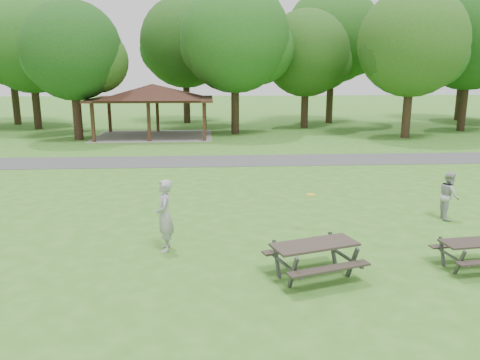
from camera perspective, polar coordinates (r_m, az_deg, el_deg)
name	(u,v)px	position (r m, az deg, el deg)	size (l,w,h in m)	color
ground	(209,272)	(11.42, -3.78, -11.07)	(160.00, 160.00, 0.00)	#387521
asphalt_path	(209,161)	(24.86, -3.80, 2.33)	(120.00, 3.20, 0.02)	#444446
pavilion	(153,94)	(34.69, -10.62, 10.30)	(8.60, 7.01, 3.76)	#332012
tree_row_c	(32,46)	(41.88, -24.02, 14.64)	(8.19, 7.80, 10.67)	black
tree_row_d	(74,54)	(34.16, -19.59, 14.29)	(6.93, 6.60, 9.27)	black
tree_row_e	(236,41)	(35.56, -0.45, 16.59)	(8.40, 8.00, 11.02)	black
tree_row_f	(307,56)	(39.77, 8.19, 14.74)	(7.35, 7.00, 9.55)	#311F16
tree_row_g	(413,46)	(35.38, 20.38, 15.08)	(7.77, 7.40, 10.25)	#2F1E15
tree_row_h	(471,39)	(41.21, 26.36, 15.15)	(8.61, 8.20, 11.37)	black
tree_deep_a	(10,41)	(46.23, -26.19, 14.94)	(8.40, 8.00, 11.38)	#312216
tree_deep_b	(186,45)	(43.54, -6.56, 16.02)	(8.40, 8.00, 11.13)	black
tree_deep_c	(333,38)	(43.94, 11.32, 16.56)	(8.82, 8.40, 11.90)	#322216
tree_deep_d	(466,45)	(50.14, 25.83, 14.62)	(8.40, 8.00, 11.27)	black
picnic_table_middle	(314,252)	(11.00, 9.07, -8.60)	(2.36, 2.11, 0.86)	#302722
picnic_table_far	(475,248)	(12.71, 26.75, -7.40)	(1.78, 1.50, 0.71)	#2A231E
frisbee_in_flight	(311,195)	(13.65, 8.64, -1.77)	(0.30, 0.30, 0.02)	yellow
frisbee_thrower	(165,216)	(12.50, -9.17, -4.30)	(0.70, 0.46, 1.93)	#A1A1A3
frisbee_catcher	(449,195)	(16.46, 24.11, -1.73)	(0.75, 0.59, 1.55)	#AFAEB1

